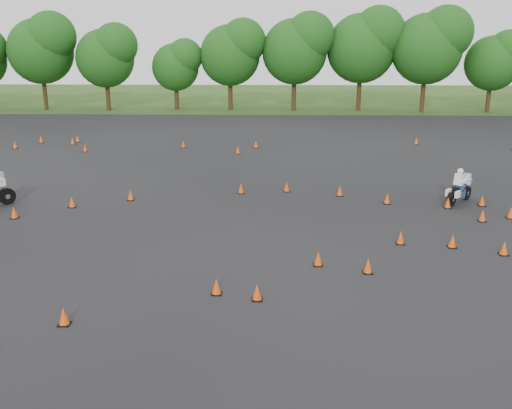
% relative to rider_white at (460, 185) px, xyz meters
% --- Properties ---
extents(ground, '(140.00, 140.00, 0.00)m').
position_rel_rider_white_xyz_m(ground, '(-8.77, -8.52, -0.79)').
color(ground, '#2D5119').
rests_on(ground, ground).
extents(asphalt_pad, '(62.00, 62.00, 0.00)m').
position_rel_rider_white_xyz_m(asphalt_pad, '(-8.77, -2.52, -0.79)').
color(asphalt_pad, black).
rests_on(asphalt_pad, ground).
extents(treeline, '(86.84, 32.37, 10.46)m').
position_rel_rider_white_xyz_m(treeline, '(-5.75, 26.09, 3.81)').
color(treeline, '#1B4C15').
rests_on(treeline, ground).
extents(traffic_cones, '(36.06, 33.02, 0.45)m').
position_rel_rider_white_xyz_m(traffic_cones, '(-8.30, -2.85, -0.56)').
color(traffic_cones, '#EB4A09').
rests_on(traffic_cones, asphalt_pad).
extents(rider_white, '(1.84, 1.92, 1.57)m').
position_rel_rider_white_xyz_m(rider_white, '(0.00, 0.00, 0.00)').
color(rider_white, silver).
rests_on(rider_white, ground).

